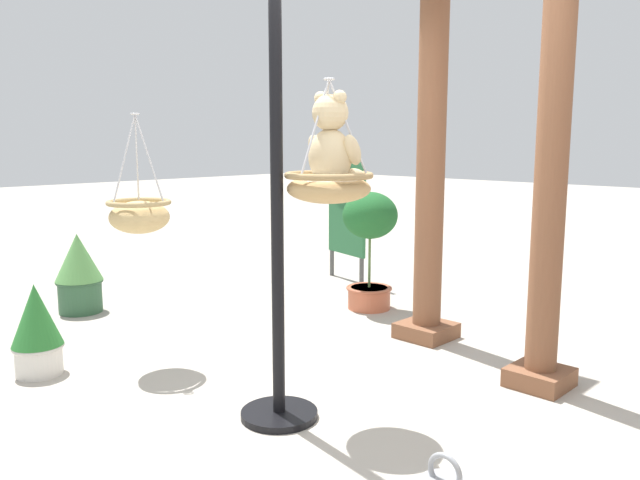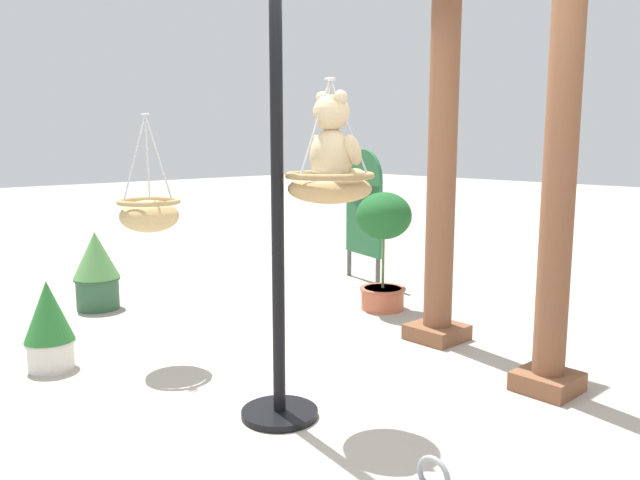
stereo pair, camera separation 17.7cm
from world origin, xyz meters
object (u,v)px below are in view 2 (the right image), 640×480
Objects in this scene: display_pole_central at (278,277)px; hanging_basket_left_high at (149,214)px; teddy_bear at (333,145)px; greenhouse_pillar_far_back at (560,159)px; display_sign_board at (364,204)px; hanging_basket_with_teddy at (330,185)px; potted_plant_tall_leafy at (49,325)px; potted_plant_flowering_red at (96,270)px; greenhouse_pillar_left at (442,166)px; potted_plant_fern_front at (384,238)px.

hanging_basket_left_high is (-1.38, -0.04, 0.24)m from display_pole_central.
greenhouse_pillar_far_back reaches higher than teddy_bear.
hanging_basket_with_teddy is at bearing -49.83° from display_sign_board.
hanging_basket_left_high is 1.31× the size of potted_plant_tall_leafy.
display_sign_board is (-2.28, 2.67, -0.67)m from teddy_bear.
potted_plant_flowering_red is (-3.13, -0.04, -1.17)m from teddy_bear.
greenhouse_pillar_far_back reaches higher than potted_plant_tall_leafy.
hanging_basket_with_teddy is 0.24× the size of greenhouse_pillar_left.
hanging_basket_with_teddy is at bearing 27.04° from potted_plant_tall_leafy.
potted_plant_fern_front is 1.50× the size of potted_plant_flowering_red.
display_pole_central reaches higher than potted_plant_fern_front.
potted_plant_flowering_red is (-1.83, -1.95, -0.30)m from potted_plant_fern_front.
greenhouse_pillar_left is at bearing 60.48° from potted_plant_tall_leafy.
teddy_bear is at bearing 0.72° from potted_plant_flowering_red.
potted_plant_tall_leafy is at bearing -139.41° from greenhouse_pillar_far_back.
potted_plant_flowering_red reaches higher than potted_plant_tall_leafy.
greenhouse_pillar_left is at bearing -31.07° from display_sign_board.
hanging_basket_with_teddy is 1.32× the size of teddy_bear.
hanging_basket_left_high is (-1.53, -0.32, -0.48)m from teddy_bear.
teddy_bear is 3.58m from display_sign_board.
display_sign_board is at bearing 97.22° from potted_plant_tall_leafy.
greenhouse_pillar_far_back is 4.18m from potted_plant_flowering_red.
greenhouse_pillar_far_back reaches higher than hanging_basket_left_high.
teddy_bear is 0.17× the size of greenhouse_pillar_far_back.
greenhouse_pillar_far_back is (0.71, 1.23, 0.13)m from hanging_basket_with_teddy.
greenhouse_pillar_far_back is at bearing 34.40° from hanging_basket_left_high.
hanging_basket_left_high is (-1.53, -0.29, -0.26)m from hanging_basket_with_teddy.
hanging_basket_left_high is at bearing -75.90° from display_sign_board.
potted_plant_flowering_red is at bearing -133.11° from potted_plant_fern_front.
display_pole_central is at bearing -4.50° from potted_plant_flowering_red.
potted_plant_fern_front is 1.25m from display_sign_board.
hanging_basket_left_high is 2.27m from potted_plant_fern_front.
potted_plant_fern_front reaches higher than potted_plant_flowering_red.
display_pole_central is 0.91× the size of greenhouse_pillar_left.
greenhouse_pillar_left is 0.94× the size of greenhouse_pillar_far_back.
teddy_bear is at bearing 90.00° from hanging_basket_with_teddy.
display_pole_central is 4.12× the size of potted_plant_tall_leafy.
greenhouse_pillar_far_back is at bearing 60.24° from hanging_basket_with_teddy.
teddy_bear reaches higher than hanging_basket_left_high.
display_pole_central reaches higher than hanging_basket_left_high.
teddy_bear is at bearing 27.64° from potted_plant_tall_leafy.
teddy_bear is 0.47× the size of potted_plant_fern_front.
potted_plant_fern_front is at bearing 79.88° from potted_plant_tall_leafy.
potted_plant_tall_leafy is at bearing -114.71° from hanging_basket_left_high.
greenhouse_pillar_left is at bearing 58.93° from hanging_basket_left_high.
potted_plant_fern_front is (-1.16, 2.19, -0.14)m from display_pole_central.
potted_plant_tall_leafy is at bearing -152.96° from hanging_basket_with_teddy.
hanging_basket_left_high reaches higher than display_sign_board.
display_pole_central is 2.48m from potted_plant_fern_front.
display_sign_board is at bearing 141.88° from potted_plant_fern_front.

